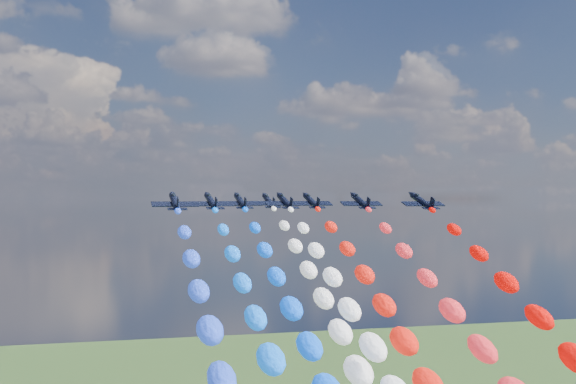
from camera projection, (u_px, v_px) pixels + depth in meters
name	position (u px, v px, depth m)	size (l,w,h in m)	color
jet_0	(175.00, 202.00, 143.64)	(8.83, 11.84, 2.61)	black
jet_1	(211.00, 202.00, 154.56)	(8.83, 11.84, 2.61)	black
jet_2	(241.00, 201.00, 164.43)	(8.83, 11.84, 2.61)	black
jet_3	(285.00, 201.00, 163.55)	(8.83, 11.84, 2.61)	black
jet_4	(269.00, 201.00, 176.79)	(8.83, 11.84, 2.61)	black
jet_5	(312.00, 201.00, 168.21)	(8.83, 11.84, 2.61)	black
jet_6	(360.00, 202.00, 162.27)	(8.83, 11.84, 2.61)	black
jet_7	(422.00, 202.00, 155.39)	(8.83, 11.84, 2.61)	black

